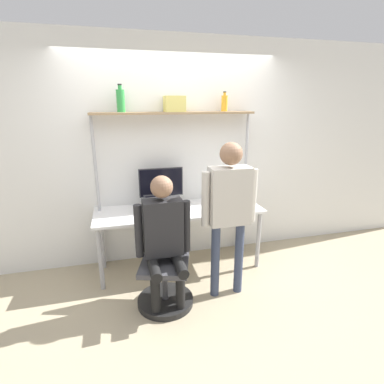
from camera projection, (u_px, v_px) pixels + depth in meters
ground_plane at (186, 280)px, 3.43m from camera, size 12.00×12.00×0.00m
wall_back at (173, 154)px, 3.68m from camera, size 8.00×0.06×2.70m
desk at (179, 215)px, 3.55m from camera, size 1.95×0.64×0.75m
shelf_unit at (175, 137)px, 3.46m from camera, size 1.86×0.25×1.85m
monitor at (161, 185)px, 3.58m from camera, size 0.53×0.21×0.47m
laptop at (159, 208)px, 3.38m from camera, size 0.31×0.21×0.21m
cell_phone at (182, 213)px, 3.38m from camera, size 0.07×0.15×0.01m
office_chair at (165, 277)px, 3.00m from camera, size 0.57×0.57×0.91m
person_seated at (164, 233)px, 2.81m from camera, size 0.53×0.46×1.32m
person_standing at (229, 202)px, 2.92m from camera, size 0.57×0.22×1.61m
bottle_amber at (224, 103)px, 3.50m from camera, size 0.07×0.07×0.22m
bottle_green at (121, 100)px, 3.20m from camera, size 0.09×0.09×0.29m
storage_box at (175, 104)px, 3.36m from camera, size 0.22×0.23×0.17m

